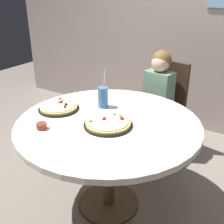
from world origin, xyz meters
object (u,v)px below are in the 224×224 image
(dining_table, at_px, (108,132))
(sauce_bowl, at_px, (42,126))
(soda_cup, at_px, (103,97))
(diner_child, at_px, (153,114))
(pizza_veggie, at_px, (108,123))
(chair_wooden, at_px, (163,104))
(pizza_cheese, at_px, (59,107))

(dining_table, relative_size, sauce_bowl, 18.45)
(dining_table, bearing_deg, sauce_bowl, -133.12)
(dining_table, relative_size, soda_cup, 4.20)
(diner_child, height_order, soda_cup, diner_child)
(dining_table, height_order, pizza_veggie, pizza_veggie)
(pizza_veggie, xyz_separation_m, sauce_bowl, (-0.35, -0.27, 0.00))
(soda_cup, bearing_deg, chair_wooden, 77.21)
(pizza_veggie, distance_m, pizza_cheese, 0.47)
(dining_table, xyz_separation_m, soda_cup, (-0.17, 0.19, 0.17))
(pizza_cheese, distance_m, sauce_bowl, 0.32)
(soda_cup, xyz_separation_m, sauce_bowl, (-0.14, -0.52, -0.06))
(pizza_veggie, height_order, soda_cup, soda_cup)
(chair_wooden, distance_m, diner_child, 0.19)
(pizza_cheese, bearing_deg, diner_child, 63.67)
(pizza_cheese, distance_m, soda_cup, 0.35)
(diner_child, distance_m, pizza_veggie, 0.91)
(chair_wooden, relative_size, pizza_veggie, 2.85)
(diner_child, distance_m, soda_cup, 0.73)
(pizza_veggie, bearing_deg, soda_cup, 130.13)
(dining_table, height_order, soda_cup, soda_cup)
(pizza_veggie, relative_size, soda_cup, 1.08)
(chair_wooden, bearing_deg, diner_child, -98.13)
(pizza_veggie, bearing_deg, pizza_cheese, 176.85)
(diner_child, bearing_deg, soda_cup, -104.11)
(diner_child, height_order, pizza_cheese, diner_child)
(pizza_veggie, height_order, sauce_bowl, pizza_veggie)
(pizza_veggie, relative_size, sauce_bowl, 4.77)
(dining_table, distance_m, pizza_cheese, 0.44)
(pizza_cheese, bearing_deg, soda_cup, 40.12)
(sauce_bowl, bearing_deg, pizza_cheese, 111.71)
(pizza_veggie, height_order, pizza_cheese, same)
(diner_child, bearing_deg, pizza_cheese, -116.33)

